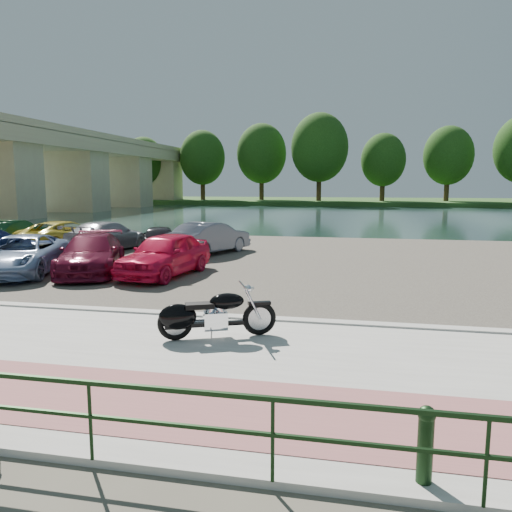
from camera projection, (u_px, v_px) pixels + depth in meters
The scene contains 19 objects.
ground at pixel (203, 350), 9.34m from camera, with size 200.00×200.00×0.00m, color #595447.
promenade at pixel (185, 366), 8.37m from camera, with size 60.00×6.00×0.10m, color #A9A69F.
pink_path at pixel (149, 401), 6.91m from camera, with size 60.00×2.00×0.01m, color #955456.
kerb at pixel (230, 318), 11.27m from camera, with size 60.00×0.30×0.14m, color #A9A69F.
parking_lot at pixel (287, 261), 20.00m from camera, with size 60.00×18.00×0.04m, color #3F3933.
river at pixel (329, 216), 48.11m from camera, with size 120.00×40.00×0.00m, color #1A2F2D.
far_bank at pixel (341, 201), 79.08m from camera, with size 120.00×24.00×0.60m, color #234719.
bridge at pixel (70, 161), 53.90m from camera, with size 7.00×56.00×8.55m.
railing at pixel (89, 400), 5.35m from camera, with size 24.04×0.05×0.90m.
far_trees at pixel (372, 152), 71.16m from camera, with size 70.25×10.68×12.52m.
motorcycle at pixel (207, 315), 9.66m from camera, with size 2.21×1.15×1.05m.
car_2 at pixel (22, 255), 16.82m from camera, with size 2.19×4.75×1.32m, color #849AC0.
car_3 at pixel (91, 254), 17.01m from camera, with size 1.87×4.60×1.34m, color maroon.
car_4 at pixel (165, 254), 16.57m from camera, with size 1.70×4.23×1.44m, color red.
car_5 at pixel (14, 233), 24.25m from camera, with size 1.39×3.98×1.31m, color black.
car_6 at pixel (65, 234), 23.65m from camera, with size 2.18×4.72×1.31m, color gold.
car_7 at pixel (107, 236), 22.76m from camera, with size 1.89×4.66×1.35m, color #9898A0.
car_8 at pixel (160, 238), 22.47m from camera, with size 1.44×3.58×1.22m, color black.
car_9 at pixel (210, 238), 21.81m from camera, with size 1.48×4.24×1.40m, color slate.
Camera 1 is at (2.78, -8.61, 3.09)m, focal length 35.00 mm.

